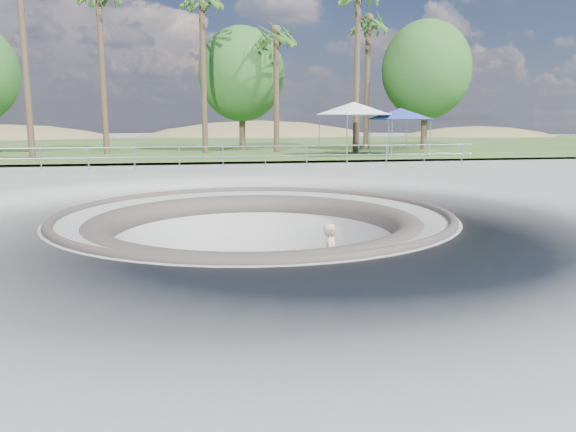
# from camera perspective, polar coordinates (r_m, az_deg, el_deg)

# --- Properties ---
(ground) EXTENTS (180.00, 180.00, 0.00)m
(ground) POSITION_cam_1_polar(r_m,az_deg,el_deg) (14.64, -3.41, 0.20)
(ground) COLOR gray
(ground) RESTS_ON ground
(skate_bowl) EXTENTS (14.00, 14.00, 4.10)m
(skate_bowl) POSITION_cam_1_polar(r_m,az_deg,el_deg) (15.05, -3.34, -6.68)
(skate_bowl) COLOR gray
(skate_bowl) RESTS_ON ground
(grass_strip) EXTENTS (180.00, 36.00, 0.12)m
(grass_strip) POSITION_cam_1_polar(r_m,az_deg,el_deg) (48.41, -8.38, 7.13)
(grass_strip) COLOR #3B5120
(grass_strip) RESTS_ON ground
(distant_hills) EXTENTS (103.20, 45.00, 28.60)m
(distant_hills) POSITION_cam_1_polar(r_m,az_deg,el_deg) (72.33, -5.92, 2.30)
(distant_hills) COLOR olive
(distant_hills) RESTS_ON ground
(safety_railing) EXTENTS (25.00, 0.06, 1.03)m
(safety_railing) POSITION_cam_1_polar(r_m,az_deg,el_deg) (26.44, -6.63, 5.99)
(safety_railing) COLOR gray
(safety_railing) RESTS_ON ground
(skateboard) EXTENTS (0.94, 0.57, 0.09)m
(skateboard) POSITION_cam_1_polar(r_m,az_deg,el_deg) (14.25, 4.34, -7.65)
(skateboard) COLOR #955A3B
(skateboard) RESTS_ON ground
(skater) EXTENTS (0.61, 0.73, 1.72)m
(skater) POSITION_cam_1_polar(r_m,az_deg,el_deg) (14.01, 4.39, -4.21)
(skater) COLOR #D7AA8B
(skater) RESTS_ON skateboard
(canopy_white) EXTENTS (5.90, 5.90, 3.14)m
(canopy_white) POSITION_cam_1_polar(r_m,az_deg,el_deg) (33.80, 6.69, 10.80)
(canopy_white) COLOR gray
(canopy_white) RESTS_ON ground
(canopy_blue) EXTENTS (5.44, 5.44, 2.79)m
(canopy_blue) POSITION_cam_1_polar(r_m,az_deg,el_deg) (34.88, 11.32, 10.14)
(canopy_blue) COLOR gray
(canopy_blue) RESTS_ON ground
(palm_c) EXTENTS (2.60, 2.60, 10.65)m
(palm_c) POSITION_cam_1_polar(r_m,az_deg,el_deg) (36.97, -8.76, 20.61)
(palm_c) COLOR brown
(palm_c) RESTS_ON ground
(palm_d) EXTENTS (2.60, 2.60, 8.56)m
(palm_d) POSITION_cam_1_polar(r_m,az_deg,el_deg) (37.16, -1.22, 17.64)
(palm_d) COLOR brown
(palm_d) RESTS_ON ground
(palm_f) EXTENTS (2.60, 2.60, 9.76)m
(palm_f) POSITION_cam_1_polar(r_m,az_deg,el_deg) (40.44, 8.18, 18.52)
(palm_f) COLOR brown
(palm_f) RESTS_ON ground
(bushy_tree_mid) EXTENTS (5.91, 5.37, 8.53)m
(bushy_tree_mid) POSITION_cam_1_polar(r_m,az_deg,el_deg) (39.89, -4.74, 14.17)
(bushy_tree_mid) COLOR brown
(bushy_tree_mid) RESTS_ON ground
(bushy_tree_right) EXTENTS (6.27, 5.70, 9.05)m
(bushy_tree_right) POSITION_cam_1_polar(r_m,az_deg,el_deg) (41.57, 13.90, 14.20)
(bushy_tree_right) COLOR brown
(bushy_tree_right) RESTS_ON ground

